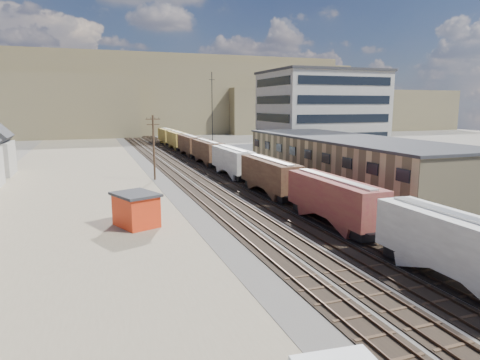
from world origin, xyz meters
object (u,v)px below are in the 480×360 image
object	(u,v)px
freight_train	(219,155)
utility_pole_north	(154,146)
parked_car_blue	(316,159)
maintenance_shed	(136,209)

from	to	relation	value
freight_train	utility_pole_north	xyz separation A→B (m)	(-12.30, -6.36, 2.50)
parked_car_blue	utility_pole_north	bearing A→B (deg)	149.87
freight_train	utility_pole_north	world-z (taller)	utility_pole_north
freight_train	utility_pole_north	size ratio (longest dim) A/B	11.97
utility_pole_north	freight_train	bearing A→B (deg)	27.35
utility_pole_north	maintenance_shed	world-z (taller)	utility_pole_north
maintenance_shed	parked_car_blue	world-z (taller)	maintenance_shed
freight_train	parked_car_blue	world-z (taller)	freight_train
maintenance_shed	parked_car_blue	bearing A→B (deg)	41.09
utility_pole_north	parked_car_blue	world-z (taller)	utility_pole_north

